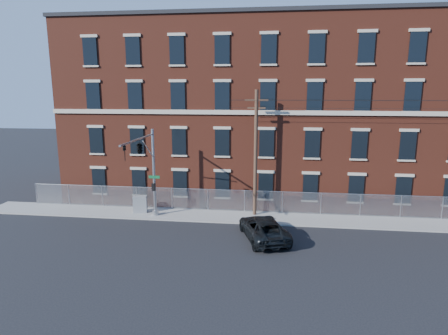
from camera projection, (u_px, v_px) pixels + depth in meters
name	position (u px, v px, depth m)	size (l,w,h in m)	color
ground	(222.00, 241.00, 25.40)	(140.00, 140.00, 0.00)	black
sidewalk	(384.00, 223.00, 28.81)	(65.00, 3.00, 0.12)	#97948F
mill_building	(364.00, 111.00, 35.86)	(55.30, 14.32, 16.30)	maroon
chain_link_fence	(381.00, 205.00, 29.88)	(59.06, 0.06, 1.85)	#A5A8AD
traffic_signal_mast	(143.00, 156.00, 27.14)	(0.90, 6.75, 7.00)	#9EA0A5
utility_pole_near	(256.00, 151.00, 29.52)	(1.80, 0.28, 10.00)	#472F23
pickup_truck	(263.00, 228.00, 25.75)	(2.52, 5.47, 1.52)	black
utility_cabinet	(140.00, 204.00, 30.96)	(1.11, 0.55, 1.38)	gray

